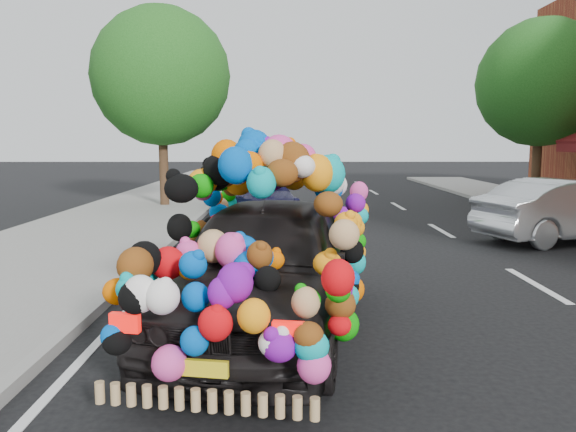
% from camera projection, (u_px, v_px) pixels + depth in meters
% --- Properties ---
extents(ground, '(100.00, 100.00, 0.00)m').
position_uv_depth(ground, '(289.00, 285.00, 8.14)').
color(ground, black).
rests_on(ground, ground).
extents(kerb, '(0.15, 60.00, 0.13)m').
position_uv_depth(kerb, '(127.00, 281.00, 8.11)').
color(kerb, gray).
rests_on(kerb, ground).
extents(lane_markings, '(6.00, 50.00, 0.01)m').
position_uv_depth(lane_markings, '(536.00, 285.00, 8.16)').
color(lane_markings, silver).
rests_on(lane_markings, ground).
extents(tree_near_sidewalk, '(4.20, 4.20, 6.13)m').
position_uv_depth(tree_near_sidewalk, '(161.00, 77.00, 17.00)').
color(tree_near_sidewalk, '#332114').
rests_on(tree_near_sidewalk, ground).
extents(tree_far_b, '(4.00, 4.00, 5.90)m').
position_uv_depth(tree_far_b, '(541.00, 83.00, 17.58)').
color(tree_far_b, '#332114').
rests_on(tree_far_b, ground).
extents(plush_art_car, '(2.85, 4.84, 2.13)m').
position_uv_depth(plush_art_car, '(267.00, 233.00, 6.04)').
color(plush_art_car, black).
rests_on(plush_art_car, ground).
extents(navy_sedan, '(2.37, 4.64, 1.29)m').
position_uv_depth(navy_sedan, '(258.00, 195.00, 15.04)').
color(navy_sedan, black).
rests_on(navy_sedan, ground).
extents(silver_hatchback, '(4.19, 2.61, 1.30)m').
position_uv_depth(silver_hatchback, '(568.00, 210.00, 11.65)').
color(silver_hatchback, silver).
rests_on(silver_hatchback, ground).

